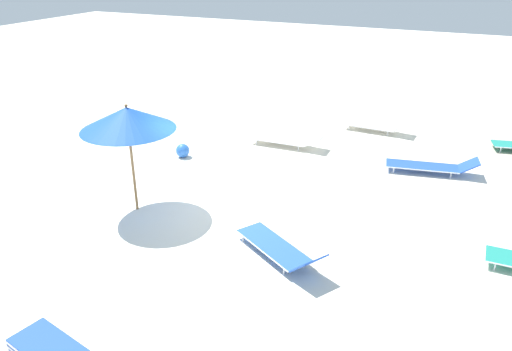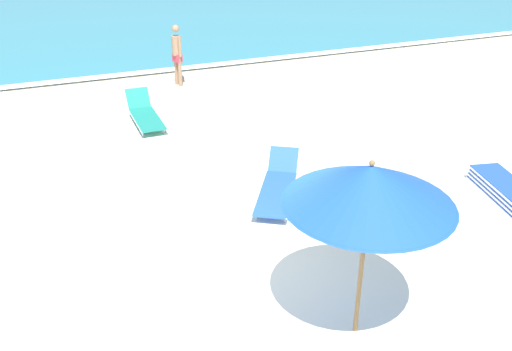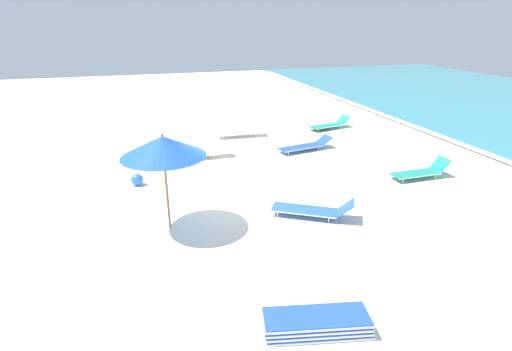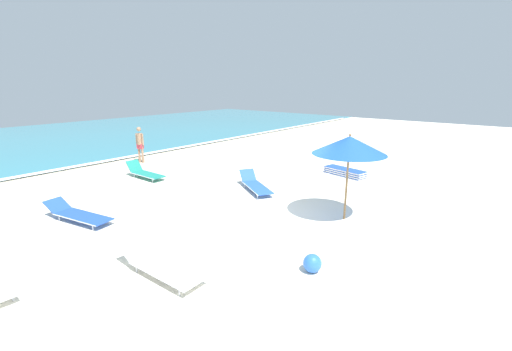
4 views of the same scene
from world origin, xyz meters
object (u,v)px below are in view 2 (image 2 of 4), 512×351
(sun_lounger_mid_beach_pair_a, at_px, (145,114))
(sun_lounger_mid_beach_solo, at_px, (278,186))
(beach_umbrella, at_px, (370,186))
(beachgoer_wading_adult, at_px, (177,52))
(lounger_stack, at_px, (507,192))

(sun_lounger_mid_beach_pair_a, bearing_deg, sun_lounger_mid_beach_solo, -71.99)
(beach_umbrella, relative_size, beachgoer_wading_adult, 1.42)
(sun_lounger_mid_beach_solo, bearing_deg, lounger_stack, 7.59)
(lounger_stack, xyz_separation_m, sun_lounger_mid_beach_pair_a, (-5.48, 6.37, 0.06))
(sun_lounger_mid_beach_pair_a, bearing_deg, lounger_stack, -49.73)
(sun_lounger_mid_beach_solo, relative_size, beachgoer_wading_adult, 1.23)
(sun_lounger_mid_beach_pair_a, xyz_separation_m, beachgoer_wading_adult, (1.55, 2.64, 0.78))
(sun_lounger_mid_beach_solo, xyz_separation_m, beachgoer_wading_adult, (-0.01, 7.29, 0.79))
(sun_lounger_mid_beach_solo, relative_size, sun_lounger_mid_beach_pair_a, 1.10)
(lounger_stack, relative_size, beachgoer_wading_adult, 1.11)
(beachgoer_wading_adult, bearing_deg, sun_lounger_mid_beach_pair_a, 132.74)
(beachgoer_wading_adult, bearing_deg, beach_umbrella, 160.48)
(beach_umbrella, height_order, sun_lounger_mid_beach_solo, beach_umbrella)
(beachgoer_wading_adult, bearing_deg, lounger_stack, -173.29)
(sun_lounger_mid_beach_solo, xyz_separation_m, sun_lounger_mid_beach_pair_a, (-1.55, 4.65, 0.01))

